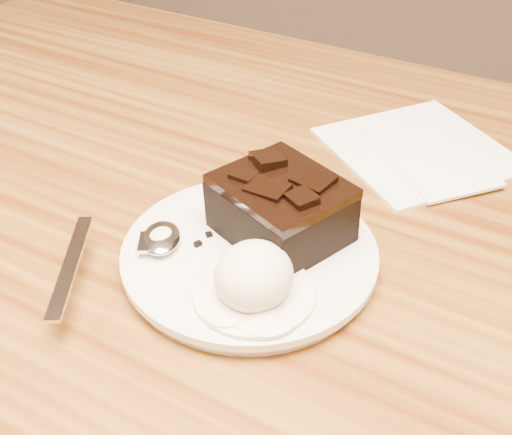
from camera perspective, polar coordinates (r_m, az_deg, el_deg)
The scene contains 9 objects.
plate at distance 0.50m, azimuth -0.57°, elevation -3.52°, with size 0.20×0.20×0.02m, color silver.
brownie at distance 0.50m, azimuth 2.22°, elevation 0.55°, with size 0.09×0.08×0.04m, color black.
ice_cream_scoop at distance 0.44m, azimuth -0.19°, elevation -5.19°, with size 0.05×0.06×0.05m, color white.
melt_puddle at distance 0.46m, azimuth -0.18°, elevation -6.81°, with size 0.09×0.09×0.00m, color white.
spoon at distance 0.50m, azimuth -8.42°, elevation -1.96°, with size 0.03×0.17×0.01m, color silver, non-canonical shape.
napkin at distance 0.67m, azimuth 14.28°, elevation 6.01°, with size 0.16×0.16×0.01m, color white.
crumb_a at distance 0.44m, azimuth 2.09°, elevation -9.10°, with size 0.01×0.01×0.00m, color black.
crumb_b at distance 0.51m, azimuth -4.21°, elevation -1.52°, with size 0.01×0.01×0.00m, color black.
crumb_c at distance 0.50m, azimuth -5.20°, elevation -2.37°, with size 0.01×0.00×0.00m, color black.
Camera 1 is at (0.24, -0.37, 1.08)m, focal length 44.91 mm.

